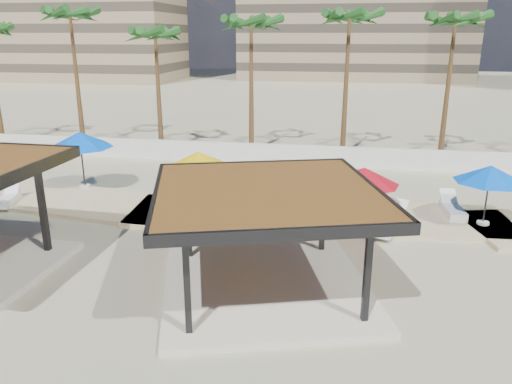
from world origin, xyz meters
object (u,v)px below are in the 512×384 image
umbrella_c (364,176)px  pavilion_central (266,230)px  lounger_a (8,199)px  lounger_b (389,223)px  lounger_c (452,209)px

umbrella_c → pavilion_central: bearing=-119.4°
pavilion_central → umbrella_c: bearing=43.6°
lounger_a → lounger_b: (16.88, -0.22, 0.05)m
lounger_b → lounger_c: (2.78, 2.21, -0.03)m
pavilion_central → lounger_c: size_ratio=3.66×
lounger_b → lounger_a: bearing=112.0°
umbrella_c → lounger_a: size_ratio=1.55×
lounger_c → pavilion_central: bearing=133.3°
pavilion_central → lounger_a: (-12.78, 5.59, -1.61)m
lounger_c → umbrella_c: bearing=115.8°
lounger_c → lounger_a: bearing=91.3°
pavilion_central → lounger_a: size_ratio=4.00×
lounger_b → pavilion_central: bearing=165.4°
umbrella_c → lounger_b: (1.10, 0.05, -1.90)m
pavilion_central → lounger_b: (4.10, 5.37, -1.56)m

